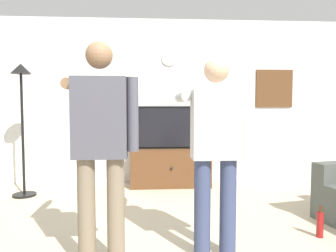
{
  "coord_description": "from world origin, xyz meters",
  "views": [
    {
      "loc": [
        -0.19,
        -2.48,
        1.29
      ],
      "look_at": [
        0.06,
        1.2,
        1.05
      ],
      "focal_mm": 34.58,
      "sensor_mm": 36.0,
      "label": 1
    }
  ],
  "objects": [
    {
      "name": "television",
      "position": [
        0.19,
        2.65,
        0.93
      ],
      "size": [
        1.1,
        0.07,
        0.68
      ],
      "color": "black",
      "rests_on": "tv_stand"
    },
    {
      "name": "tv_stand",
      "position": [
        0.19,
        2.6,
        0.3
      ],
      "size": [
        1.26,
        0.48,
        0.59
      ],
      "color": "brown",
      "rests_on": "ground_plane"
    },
    {
      "name": "person_standing_nearer_couch",
      "position": [
        0.39,
        0.19,
        0.95
      ],
      "size": [
        0.58,
        0.78,
        1.68
      ],
      "color": "#384266",
      "rests_on": "ground_plane"
    },
    {
      "name": "floor_lamp",
      "position": [
        -1.93,
        2.16,
        1.33
      ],
      "size": [
        0.32,
        0.32,
        1.86
      ],
      "color": "black",
      "rests_on": "ground_plane"
    },
    {
      "name": "wall_clock",
      "position": [
        0.19,
        2.89,
        2.06
      ],
      "size": [
        0.25,
        0.03,
        0.25
      ],
      "primitive_type": "cylinder",
      "rotation": [
        1.57,
        0.0,
        0.0
      ],
      "color": "white"
    },
    {
      "name": "back_wall",
      "position": [
        0.0,
        2.95,
        1.35
      ],
      "size": [
        6.4,
        0.1,
        2.7
      ],
      "primitive_type": "cube",
      "color": "silver",
      "rests_on": "ground_plane"
    },
    {
      "name": "framed_picture",
      "position": [
        1.98,
        2.9,
        1.57
      ],
      "size": [
        0.63,
        0.04,
        0.63
      ],
      "primitive_type": "cube",
      "color": "brown"
    },
    {
      "name": "person_standing_nearer_lamp",
      "position": [
        -0.55,
        0.07,
        1.01
      ],
      "size": [
        0.6,
        0.78,
        1.78
      ],
      "color": "#7A6B56",
      "rests_on": "ground_plane"
    },
    {
      "name": "beverage_bottle",
      "position": [
        1.5,
        0.49,
        0.13
      ],
      "size": [
        0.07,
        0.07,
        0.32
      ],
      "color": "maroon",
      "rests_on": "ground_plane"
    }
  ]
}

